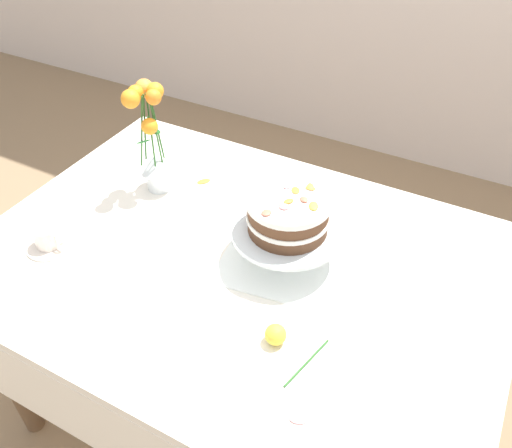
% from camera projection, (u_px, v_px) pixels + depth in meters
% --- Properties ---
extents(ground_plane, '(12.00, 12.00, 0.00)m').
position_uv_depth(ground_plane, '(242.00, 406.00, 1.89)').
color(ground_plane, '#8C7051').
extents(dining_table, '(1.40, 1.00, 0.74)m').
position_uv_depth(dining_table, '(234.00, 287.00, 1.45)').
color(dining_table, white).
rests_on(dining_table, ground).
extents(linen_napkin, '(0.36, 0.36, 0.00)m').
position_uv_depth(linen_napkin, '(286.00, 256.00, 1.41)').
color(linen_napkin, white).
rests_on(linen_napkin, dining_table).
extents(cake_stand, '(0.29, 0.29, 0.10)m').
position_uv_depth(cake_stand, '(287.00, 233.00, 1.36)').
color(cake_stand, silver).
rests_on(cake_stand, linen_napkin).
extents(layer_cake, '(0.21, 0.21, 0.11)m').
position_uv_depth(layer_cake, '(288.00, 213.00, 1.31)').
color(layer_cake, brown).
rests_on(layer_cake, cake_stand).
extents(flower_vase, '(0.11, 0.12, 0.34)m').
position_uv_depth(flower_vase, '(152.00, 141.00, 1.54)').
color(flower_vase, silver).
rests_on(flower_vase, dining_table).
extents(teacup, '(0.13, 0.13, 0.07)m').
position_uv_depth(teacup, '(48.00, 239.00, 1.42)').
color(teacup, silver).
rests_on(teacup, dining_table).
extents(fallen_rose, '(0.13, 0.16, 0.05)m').
position_uv_depth(fallen_rose, '(277.00, 335.00, 1.18)').
color(fallen_rose, '#2D6028').
rests_on(fallen_rose, dining_table).
extents(loose_petal_0, '(0.05, 0.05, 0.00)m').
position_uv_depth(loose_petal_0, '(204.00, 181.00, 1.67)').
color(loose_petal_0, orange).
rests_on(loose_petal_0, dining_table).
extents(loose_petal_1, '(0.04, 0.03, 0.01)m').
position_uv_depth(loose_petal_1, '(298.00, 420.00, 1.05)').
color(loose_petal_1, pink).
rests_on(loose_petal_1, dining_table).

